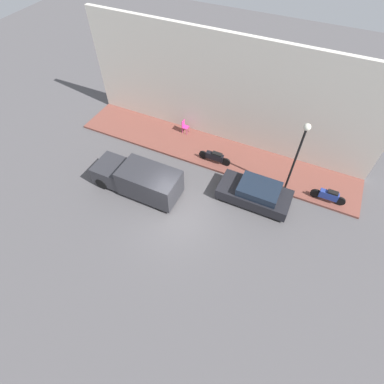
{
  "coord_description": "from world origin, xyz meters",
  "views": [
    {
      "loc": [
        -8.23,
        -5.0,
        13.37
      ],
      "look_at": [
        1.37,
        -0.46,
        0.6
      ],
      "focal_mm": 28.0,
      "sensor_mm": 36.0,
      "label": 1
    }
  ],
  "objects": [
    {
      "name": "sidewalk",
      "position": [
        5.44,
        0.0,
        0.07
      ],
      "size": [
        3.02,
        18.41,
        0.14
      ],
      "color": "brown",
      "rests_on": "ground_plane"
    },
    {
      "name": "cafe_chair",
      "position": [
        6.4,
        2.47,
        0.65
      ],
      "size": [
        0.4,
        0.4,
        0.91
      ],
      "color": "#D8338C",
      "rests_on": "sidewalk"
    },
    {
      "name": "motorcycle_blue",
      "position": [
        4.37,
        -7.38,
        0.58
      ],
      "size": [
        0.3,
        1.89,
        0.82
      ],
      "color": "navy",
      "rests_on": "sidewalk"
    },
    {
      "name": "delivery_van",
      "position": [
        0.71,
        2.59,
        0.91
      ],
      "size": [
        1.87,
        5.09,
        1.76
      ],
      "color": "#2D2D33",
      "rests_on": "ground_plane"
    },
    {
      "name": "parked_car",
      "position": [
        2.79,
        -3.67,
        0.62
      ],
      "size": [
        1.84,
        3.99,
        1.28
      ],
      "color": "black",
      "rests_on": "ground_plane"
    },
    {
      "name": "building_facade",
      "position": [
        7.1,
        0.0,
        3.45
      ],
      "size": [
        0.3,
        18.41,
        6.89
      ],
      "color": "silver",
      "rests_on": "ground_plane"
    },
    {
      "name": "motorcycle_black",
      "position": [
        4.57,
        -0.51,
        0.56
      ],
      "size": [
        0.3,
        2.08,
        0.77
      ],
      "color": "black",
      "rests_on": "sidewalk"
    },
    {
      "name": "ground_plane",
      "position": [
        0.0,
        0.0,
        0.0
      ],
      "size": [
        60.0,
        60.0,
        0.0
      ],
      "primitive_type": "plane",
      "color": "#514F51"
    },
    {
      "name": "streetlamp",
      "position": [
        4.3,
        -5.06,
        3.28
      ],
      "size": [
        0.37,
        0.37,
        4.58
      ],
      "color": "black",
      "rests_on": "sidewalk"
    }
  ]
}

